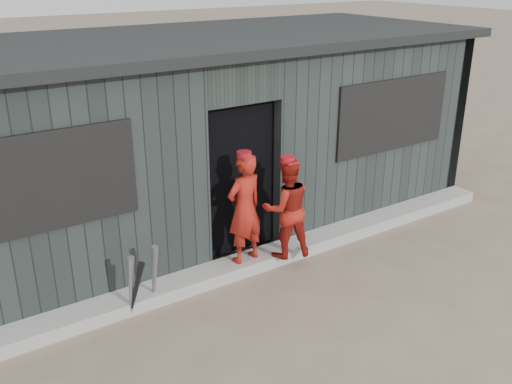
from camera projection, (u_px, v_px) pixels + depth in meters
ground at (356, 341)px, 5.67m from camera, size 80.00×80.00×0.00m
curb at (255, 261)px, 7.04m from camera, size 8.00×0.36×0.15m
bat_left at (131, 287)px, 5.89m from camera, size 0.08×0.20×0.77m
bat_mid at (154, 275)px, 6.09m from camera, size 0.09×0.28×0.80m
bat_right at (136, 290)px, 5.88m from camera, size 0.17×0.32×0.72m
player_red_left at (245, 208)px, 6.67m from camera, size 0.54×0.39×1.35m
player_red_right at (286, 208)px, 6.81m from camera, size 0.72×0.63×1.25m
player_grey_back at (240, 198)px, 7.33m from camera, size 0.74×0.55×1.38m
dugout at (188, 135)px, 7.89m from camera, size 8.30×3.30×2.62m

